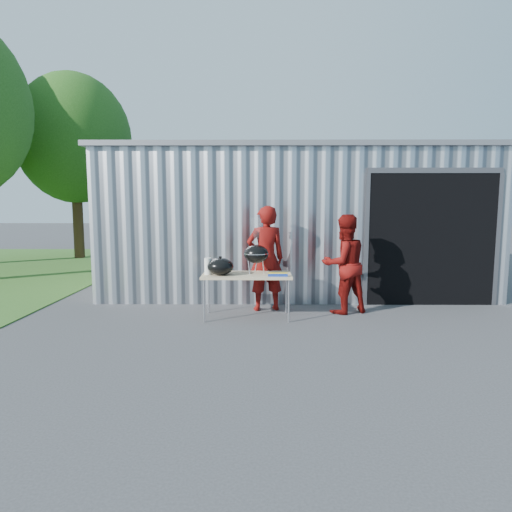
{
  "coord_description": "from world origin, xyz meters",
  "views": [
    {
      "loc": [
        0.02,
        -6.4,
        1.9
      ],
      "look_at": [
        -0.03,
        0.79,
        1.05
      ],
      "focal_mm": 30.0,
      "sensor_mm": 36.0,
      "label": 1
    }
  ],
  "objects_px": {
    "folding_table": "(247,276)",
    "person_bystander": "(344,264)",
    "kettle_grill": "(256,249)",
    "person_cook": "(266,258)"
  },
  "relations": [
    {
      "from": "folding_table",
      "to": "person_cook",
      "type": "relative_size",
      "value": 0.79
    },
    {
      "from": "folding_table",
      "to": "kettle_grill",
      "type": "height_order",
      "value": "kettle_grill"
    },
    {
      "from": "person_cook",
      "to": "person_bystander",
      "type": "relative_size",
      "value": 1.09
    },
    {
      "from": "kettle_grill",
      "to": "person_cook",
      "type": "relative_size",
      "value": 0.49
    },
    {
      "from": "person_bystander",
      "to": "person_cook",
      "type": "bearing_deg",
      "value": -28.96
    },
    {
      "from": "folding_table",
      "to": "person_bystander",
      "type": "xyz_separation_m",
      "value": [
        1.71,
        0.35,
        0.16
      ]
    },
    {
      "from": "person_cook",
      "to": "person_bystander",
      "type": "distance_m",
      "value": 1.4
    },
    {
      "from": "kettle_grill",
      "to": "person_bystander",
      "type": "xyz_separation_m",
      "value": [
        1.55,
        0.29,
        -0.3
      ]
    },
    {
      "from": "person_cook",
      "to": "kettle_grill",
      "type": "bearing_deg",
      "value": 57.17
    },
    {
      "from": "folding_table",
      "to": "person_cook",
      "type": "xyz_separation_m",
      "value": [
        0.33,
        0.54,
        0.24
      ]
    }
  ]
}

